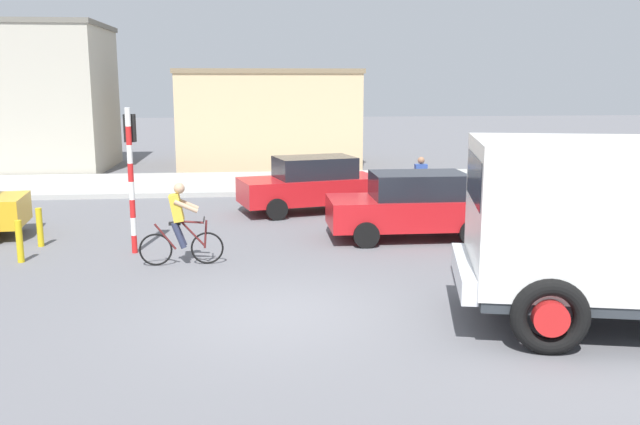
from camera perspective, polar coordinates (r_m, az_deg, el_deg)
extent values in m
plane|color=slate|center=(11.36, -3.19, -8.45)|extent=(120.00, 120.00, 0.00)
cube|color=#ADADA8|center=(25.04, -4.59, 2.49)|extent=(80.00, 5.00, 0.16)
cube|color=silver|center=(11.09, 11.89, -4.84)|extent=(0.76, 2.37, 0.36)
cube|color=black|center=(10.80, 13.00, 2.80)|extent=(0.59, 2.10, 0.70)
torus|color=black|center=(10.11, 18.63, -8.25)|extent=(1.13, 0.48, 1.10)
cylinder|color=red|center=(10.11, 18.63, -8.25)|extent=(0.55, 0.40, 0.50)
torus|color=black|center=(12.51, 16.37, -4.42)|extent=(1.13, 0.48, 1.10)
cylinder|color=red|center=(12.51, 16.37, -4.42)|extent=(0.55, 0.40, 0.50)
torus|color=black|center=(14.43, -9.38, -2.94)|extent=(0.68, 0.06, 0.68)
torus|color=black|center=(14.50, -13.54, -3.03)|extent=(0.68, 0.06, 0.68)
cylinder|color=#591E1E|center=(14.32, -10.84, -0.78)|extent=(0.60, 0.07, 0.09)
cylinder|color=#591E1E|center=(14.37, -10.57, -1.73)|extent=(0.51, 0.06, 0.57)
cylinder|color=#591E1E|center=(14.42, -12.79, -1.97)|extent=(0.44, 0.06, 0.57)
cylinder|color=#591E1E|center=(14.36, -9.52, -1.80)|extent=(0.10, 0.05, 0.59)
cylinder|color=black|center=(14.30, -9.66, -0.57)|extent=(0.05, 0.50, 0.03)
cube|color=black|center=(14.35, -12.03, -0.90)|extent=(0.24, 0.13, 0.06)
cube|color=gold|center=(14.28, -11.88, 0.40)|extent=(0.31, 0.33, 0.59)
sphere|color=tan|center=(14.21, -11.66, 1.99)|extent=(0.22, 0.22, 0.22)
cylinder|color=#2D334C|center=(14.49, -11.65, -1.70)|extent=(0.31, 0.13, 0.57)
cylinder|color=tan|center=(14.41, -11.05, 0.73)|extent=(0.49, 0.11, 0.29)
cylinder|color=#2D334C|center=(14.29, -11.70, -1.88)|extent=(0.31, 0.13, 0.57)
cylinder|color=tan|center=(14.10, -11.12, 0.50)|extent=(0.49, 0.11, 0.29)
cylinder|color=red|center=(15.71, -15.21, -2.56)|extent=(0.12, 0.12, 0.40)
cylinder|color=white|center=(15.63, -15.29, -1.13)|extent=(0.12, 0.12, 0.40)
cylinder|color=red|center=(15.55, -15.36, 0.31)|extent=(0.12, 0.12, 0.40)
cylinder|color=white|center=(15.48, -15.44, 1.76)|extent=(0.12, 0.12, 0.40)
cylinder|color=red|center=(15.43, -15.51, 3.23)|extent=(0.12, 0.12, 0.40)
cylinder|color=white|center=(15.38, -15.59, 4.71)|extent=(0.12, 0.12, 0.40)
cylinder|color=red|center=(15.34, -15.67, 6.19)|extent=(0.12, 0.12, 0.40)
cylinder|color=white|center=(15.32, -15.75, 7.68)|extent=(0.12, 0.12, 0.40)
cube|color=black|center=(15.51, -15.58, 6.80)|extent=(0.24, 0.20, 0.60)
sphere|color=red|center=(15.63, -15.51, 6.83)|extent=(0.14, 0.14, 0.14)
cube|color=red|center=(16.61, 7.63, 0.05)|extent=(4.00, 1.70, 0.70)
cube|color=black|center=(16.54, 8.20, 2.27)|extent=(2.20, 1.45, 0.60)
cylinder|color=black|center=(15.63, 3.88, -1.88)|extent=(0.60, 0.18, 0.60)
cylinder|color=black|center=(17.27, 2.96, -0.63)|extent=(0.60, 0.18, 0.60)
cylinder|color=black|center=(16.22, 12.56, -1.65)|extent=(0.60, 0.18, 0.60)
cylinder|color=black|center=(17.80, 10.87, -0.46)|extent=(0.60, 0.18, 0.60)
cylinder|color=black|center=(19.27, -25.05, -0.44)|extent=(0.62, 0.25, 0.60)
cube|color=red|center=(19.80, -0.86, 1.92)|extent=(4.29, 2.60, 0.70)
cube|color=black|center=(19.76, -0.45, 3.80)|extent=(2.48, 1.93, 0.60)
cylinder|color=black|center=(18.70, -3.63, 0.27)|extent=(0.63, 0.32, 0.60)
cylinder|color=black|center=(20.32, -4.94, 1.11)|extent=(0.63, 0.32, 0.60)
cylinder|color=black|center=(19.51, 3.40, 0.72)|extent=(0.63, 0.32, 0.60)
cylinder|color=black|center=(21.06, 1.61, 1.50)|extent=(0.63, 0.32, 0.60)
cylinder|color=#2D334C|center=(19.92, 8.34, 1.20)|extent=(0.22, 0.22, 0.85)
cube|color=#3351A8|center=(19.81, 8.40, 3.21)|extent=(0.34, 0.22, 0.56)
sphere|color=#9E7051|center=(19.76, 8.43, 4.33)|extent=(0.20, 0.20, 0.20)
cylinder|color=gold|center=(15.66, -23.77, -2.23)|extent=(0.14, 0.14, 0.90)
cylinder|color=gold|center=(16.96, -22.34, -1.15)|extent=(0.14, 0.14, 0.90)
cube|color=#B2AD9E|center=(31.82, -24.41, 8.54)|extent=(7.89, 5.64, 5.88)
cube|color=slate|center=(31.88, -24.85, 14.00)|extent=(8.05, 5.76, 0.20)
cube|color=#D1B284|center=(31.28, -4.32, 7.76)|extent=(7.80, 5.48, 4.03)
cube|color=#7D6B4F|center=(31.23, -4.38, 11.64)|extent=(7.95, 5.59, 0.20)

